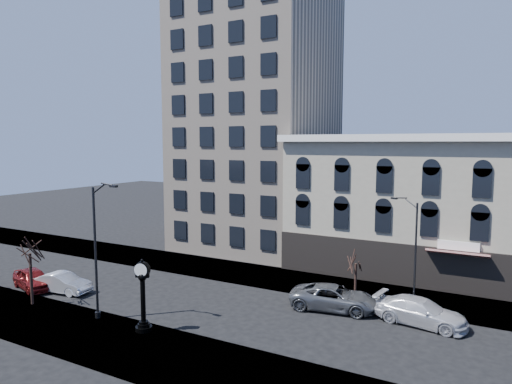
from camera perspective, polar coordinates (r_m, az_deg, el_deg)
The scene contains 15 objects.
ground at distance 34.79m, azimuth -6.23°, elevation -13.68°, with size 160.00×160.00×0.00m, color black.
sidewalk_far at distance 41.25m, azimuth 0.22°, elevation -10.35°, with size 160.00×6.00×0.12m, color gray.
sidewalk_near at distance 29.06m, azimuth -15.74°, elevation -17.89°, with size 160.00×6.00×0.12m, color gray.
cream_tower at distance 52.57m, azimuth 0.00°, elevation 14.41°, with size 15.90×15.40×42.50m.
victorian_row at distance 43.61m, azimuth 19.39°, elevation -1.82°, with size 22.60×11.19×12.50m.
street_clock at distance 29.84m, azimuth -13.95°, elevation -12.80°, with size 1.04×1.04×4.57m.
street_lamp_near at distance 31.15m, azimuth -18.78°, elevation -2.74°, with size 2.41×0.37×9.31m.
street_lamp_far at distance 33.99m, azimuth 18.61°, elevation -3.73°, with size 1.94×1.02×7.97m.
bare_tree_near at distance 36.68m, azimuth -26.49°, elevation -5.64°, with size 3.53×3.53×6.06m.
bare_tree_far at distance 36.58m, azimuth 12.40°, elevation -8.00°, with size 2.17×2.17×3.73m.
car_near_a at distance 41.69m, azimuth -26.11°, elevation -9.72°, with size 1.96×4.86×1.66m, color maroon.
car_near_b at distance 39.76m, azimuth -23.01°, elevation -10.42°, with size 1.64×4.70×1.55m, color silver.
car_far_a at distance 33.66m, azimuth 9.71°, elevation -12.89°, with size 2.84×6.15×1.71m, color #595B60.
car_far_b at distance 32.49m, azimuth 19.88°, elevation -13.90°, with size 2.38×5.86×1.70m, color silver.
car_far_c at distance 32.89m, azimuth 19.88°, elevation -14.00°, with size 1.56×3.87×1.32m, color #143F1E.
Camera 1 is at (18.79, -26.80, 11.81)m, focal length 32.00 mm.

